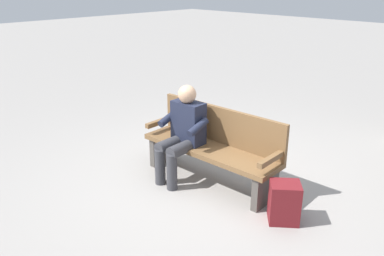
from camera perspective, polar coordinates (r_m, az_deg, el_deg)
name	(u,v)px	position (r m, az deg, el deg)	size (l,w,h in m)	color
ground_plane	(209,180)	(4.93, 2.46, -7.60)	(40.00, 40.00, 0.00)	gray
bench_near	(213,145)	(4.78, 3.09, -2.46)	(1.82, 0.56, 0.90)	brown
person_seated	(182,131)	(4.73, -1.43, -0.46)	(0.58, 0.59, 1.18)	#1E2338
backpack	(284,202)	(4.19, 13.19, -10.43)	(0.40, 0.39, 0.43)	maroon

